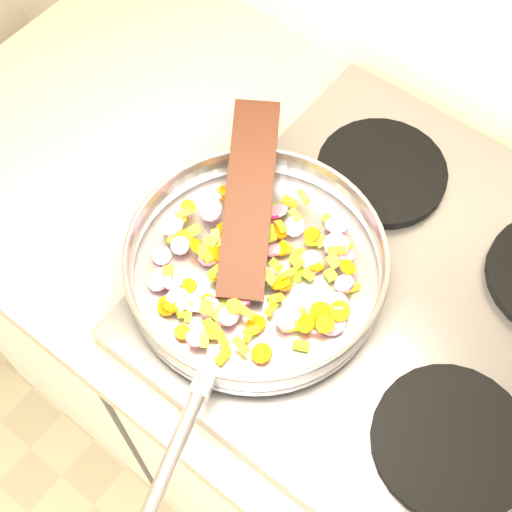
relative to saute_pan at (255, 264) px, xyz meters
The scene contains 7 objects.
cooktop 0.22m from the saute_pan, 32.04° to the left, with size 0.60×0.60×0.04m, color #939399.
grate_fl 0.06m from the saute_pan, 38.96° to the right, with size 0.19×0.19×0.02m, color black.
grate_fr 0.32m from the saute_pan, ahead, with size 0.19×0.19×0.02m, color black.
grate_bl 0.26m from the saute_pan, 81.70° to the left, with size 0.19×0.19×0.02m, color black.
saute_pan is the anchor object (origin of this frame).
vegetable_heap 0.01m from the saute_pan, 72.31° to the right, with size 0.29×0.28×0.05m.
wooden_spatula 0.09m from the saute_pan, 133.96° to the left, with size 0.27×0.06×0.01m, color black.
Camera 1 is at (-0.60, 1.21, 1.79)m, focal length 50.00 mm.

